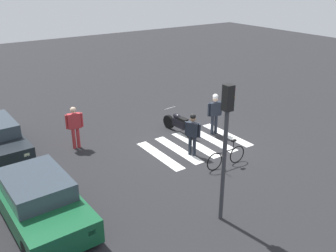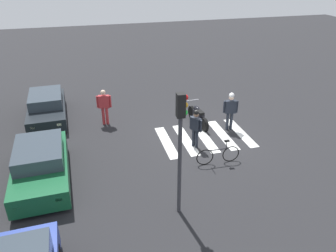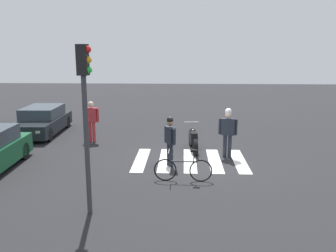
% 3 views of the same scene
% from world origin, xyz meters
% --- Properties ---
extents(ground_plane, '(60.00, 60.00, 0.00)m').
position_xyz_m(ground_plane, '(0.00, 0.00, 0.00)').
color(ground_plane, '#232326').
extents(police_motorcycle, '(2.16, 0.62, 1.04)m').
position_xyz_m(police_motorcycle, '(1.34, -0.15, 0.46)').
color(police_motorcycle, black).
rests_on(police_motorcycle, ground_plane).
extents(leaning_bicycle, '(0.46, 1.79, 1.01)m').
position_xyz_m(leaning_bicycle, '(-2.15, 0.25, 0.39)').
color(leaning_bicycle, black).
rests_on(leaning_bicycle, ground_plane).
extents(officer_on_foot, '(0.31, 0.68, 1.87)m').
position_xyz_m(officer_on_foot, '(0.44, -1.40, 1.10)').
color(officer_on_foot, '#1E232D').
rests_on(officer_on_foot, ground_plane).
extents(officer_by_motorcycle, '(0.59, 0.40, 1.75)m').
position_xyz_m(officer_by_motorcycle, '(-0.68, 0.71, 1.01)').
color(officer_by_motorcycle, '#1E232D').
rests_on(officer_by_motorcycle, ground_plane).
extents(pedestrian_bystander, '(0.29, 0.70, 1.79)m').
position_xyz_m(pedestrian_bystander, '(2.53, 4.25, 1.04)').
color(pedestrian_bystander, '#B22D33').
rests_on(pedestrian_bystander, ground_plane).
extents(crosswalk_stripes, '(2.89, 4.05, 0.01)m').
position_xyz_m(crosswalk_stripes, '(0.00, 0.00, 0.00)').
color(crosswalk_stripes, silver).
rests_on(crosswalk_stripes, ground_plane).
extents(car_black_suv, '(4.27, 1.93, 1.29)m').
position_xyz_m(car_black_suv, '(3.99, 7.04, 0.62)').
color(car_black_suv, black).
rests_on(car_black_suv, ground_plane).
extents(traffic_light_pole, '(0.25, 0.34, 4.10)m').
position_xyz_m(traffic_light_pole, '(-4.44, 2.54, 2.76)').
color(traffic_light_pole, '#38383D').
rests_on(traffic_light_pole, ground_plane).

